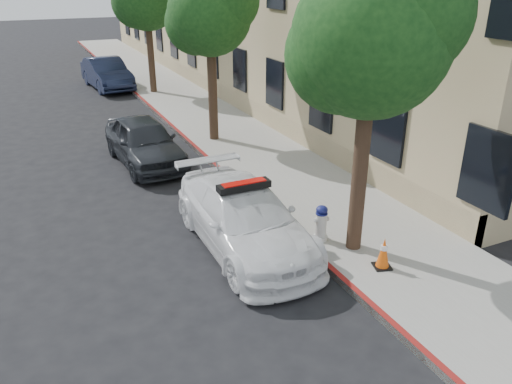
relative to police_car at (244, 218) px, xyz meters
The scene contains 10 objects.
ground 1.44m from the police_car, 141.65° to the left, with size 120.00×120.00×0.00m, color black.
sidewalk 11.12m from the police_car, 76.47° to the left, with size 3.20×50.00×0.15m, color gray.
curb_strip 10.86m from the police_car, 84.41° to the left, with size 0.12×50.00×0.15m, color maroon.
tree_near 4.27m from the police_car, 32.36° to the right, with size 2.92×2.82×5.62m.
tree_mid 7.87m from the police_car, 74.14° to the left, with size 2.77×2.64×5.43m.
police_car is the anchor object (origin of this frame).
parked_car_mid 5.83m from the police_car, 96.68° to the left, with size 1.63×4.05×1.38m, color #21242A.
parked_car_far 17.10m from the police_car, 89.34° to the left, with size 1.55×4.44×1.46m, color #151C35.
fire_hydrant 1.60m from the police_car, 24.87° to the right, with size 0.33×0.30×0.78m.
traffic_cone 2.85m from the police_car, 47.01° to the right, with size 0.41×0.41×0.62m.
Camera 1 is at (-2.67, -9.19, 5.29)m, focal length 35.00 mm.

